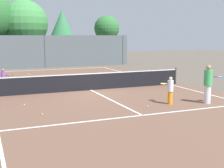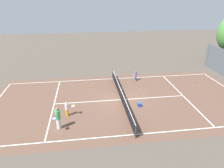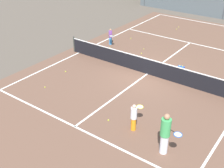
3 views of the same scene
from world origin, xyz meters
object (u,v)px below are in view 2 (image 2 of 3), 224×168
(tennis_ball_7, at_px, (147,88))
(tennis_ball_8, at_px, (92,84))
(tennis_ball_2, at_px, (73,87))
(tennis_ball_6, at_px, (125,133))
(tennis_ball_9, at_px, (198,85))
(player_0, at_px, (136,75))
(tennis_ball_3, at_px, (193,85))
(tennis_ball_4, at_px, (140,90))
(ball_crate, at_px, (139,104))
(tennis_ball_1, at_px, (131,82))
(tennis_ball_12, at_px, (152,81))
(player_1, at_px, (67,109))
(player_2, at_px, (58,118))
(tennis_ball_10, at_px, (67,108))

(tennis_ball_7, relative_size, tennis_ball_8, 1.00)
(tennis_ball_2, relative_size, tennis_ball_6, 1.00)
(tennis_ball_2, relative_size, tennis_ball_9, 1.00)
(player_0, bearing_deg, tennis_ball_6, -18.19)
(tennis_ball_3, bearing_deg, tennis_ball_4, -87.20)
(ball_crate, xyz_separation_m, tennis_ball_3, (-3.69, 7.30, -0.15))
(tennis_ball_2, bearing_deg, tennis_ball_1, 94.58)
(tennis_ball_4, bearing_deg, tennis_ball_12, 136.72)
(tennis_ball_6, relative_size, tennis_ball_9, 1.00)
(player_1, bearing_deg, tennis_ball_1, 132.78)
(tennis_ball_4, height_order, tennis_ball_7, same)
(tennis_ball_12, bearing_deg, player_2, -51.35)
(tennis_ball_9, bearing_deg, tennis_ball_3, -80.90)
(tennis_ball_2, relative_size, tennis_ball_12, 1.00)
(player_1, xyz_separation_m, tennis_ball_8, (-6.36, 2.31, -0.64))
(tennis_ball_1, relative_size, tennis_ball_4, 1.00)
(player_1, xyz_separation_m, tennis_ball_6, (3.03, 4.35, -0.64))
(player_1, bearing_deg, tennis_ball_8, 160.02)
(player_1, bearing_deg, tennis_ball_10, -172.97)
(ball_crate, relative_size, tennis_ball_1, 6.45)
(tennis_ball_6, xyz_separation_m, tennis_ball_9, (-7.54, 10.01, 0.00))
(tennis_ball_3, bearing_deg, player_0, -111.94)
(tennis_ball_7, relative_size, tennis_ball_10, 1.00)
(tennis_ball_7, bearing_deg, tennis_ball_6, -27.68)
(tennis_ball_3, xyz_separation_m, tennis_ball_6, (7.44, -9.37, 0.00))
(player_1, height_order, tennis_ball_2, player_1)
(player_2, height_order, tennis_ball_9, player_2)
(tennis_ball_9, height_order, tennis_ball_10, same)
(tennis_ball_10, height_order, tennis_ball_12, same)
(player_2, distance_m, tennis_ball_2, 7.75)
(player_2, xyz_separation_m, tennis_ball_3, (-6.15, 14.27, -0.91))
(player_1, xyz_separation_m, tennis_ball_2, (-5.91, 0.23, -0.64))
(tennis_ball_2, xyz_separation_m, tennis_ball_6, (8.94, 4.12, 0.00))
(player_1, height_order, tennis_ball_4, player_1)
(player_1, xyz_separation_m, tennis_ball_9, (-4.51, 14.35, -0.64))
(player_2, bearing_deg, tennis_ball_7, 124.85)
(tennis_ball_6, bearing_deg, tennis_ball_12, 151.05)
(tennis_ball_1, height_order, tennis_ball_10, same)
(player_1, relative_size, tennis_ball_9, 19.62)
(tennis_ball_2, bearing_deg, tennis_ball_8, 102.02)
(tennis_ball_1, distance_m, tennis_ball_7, 2.43)
(tennis_ball_2, bearing_deg, tennis_ball_3, 83.63)
(player_0, xyz_separation_m, tennis_ball_9, (2.36, 6.75, -0.59))
(player_1, xyz_separation_m, tennis_ball_4, (-4.10, 7.43, -0.64))
(tennis_ball_2, height_order, tennis_ball_10, same)
(player_0, xyz_separation_m, tennis_ball_7, (2.50, 0.63, -0.59))
(player_0, bearing_deg, tennis_ball_3, 68.06)
(tennis_ball_9, xyz_separation_m, tennis_ball_10, (3.24, -14.51, 0.00))
(tennis_ball_8, xyz_separation_m, tennis_ball_10, (5.09, -2.47, 0.00))
(player_0, distance_m, tennis_ball_10, 9.59)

